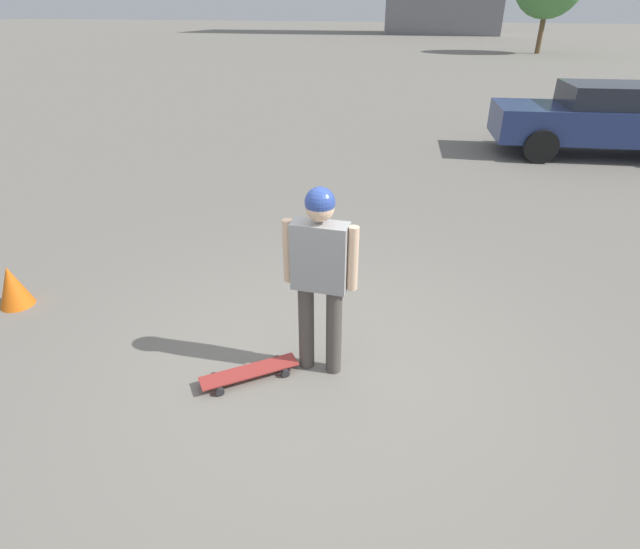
% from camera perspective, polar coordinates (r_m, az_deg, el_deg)
% --- Properties ---
extents(ground_plane, '(220.00, 220.00, 0.00)m').
position_cam_1_polar(ground_plane, '(4.66, 0.00, -10.51)').
color(ground_plane, gray).
extents(person, '(0.24, 0.63, 1.72)m').
position_cam_1_polar(person, '(4.08, 0.00, 0.88)').
color(person, '#4C4742').
rests_on(person, ground_plane).
extents(skateboard, '(0.71, 0.79, 0.09)m').
position_cam_1_polar(skateboard, '(4.53, -8.05, -10.98)').
color(skateboard, '#A5332D').
rests_on(skateboard, ground_plane).
extents(car_parked_near, '(2.38, 4.68, 1.49)m').
position_cam_1_polar(car_parked_near, '(12.77, 29.74, 15.22)').
color(car_parked_near, navy).
rests_on(car_parked_near, ground_plane).
extents(traffic_cone, '(0.35, 0.35, 0.47)m').
position_cam_1_polar(traffic_cone, '(6.37, -31.72, -1.14)').
color(traffic_cone, orange).
rests_on(traffic_cone, ground_plane).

